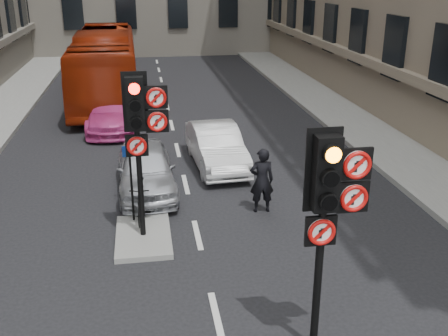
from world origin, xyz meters
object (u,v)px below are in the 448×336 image
object	(u,v)px
car_white	(216,146)
motorcyclist	(262,180)
info_sign	(131,173)
signal_near	(330,197)
signal_far	(141,121)
car_silver	(146,169)
car_pink	(114,112)
bus_red	(106,65)
motorcycle	(142,201)

from	to	relation	value
car_white	motorcyclist	distance (m)	3.39
car_white	info_sign	xyz separation A→B (m)	(-2.46, -3.59, 0.68)
signal_near	signal_far	world-z (taller)	signal_far
car_silver	car_pink	size ratio (longest dim) A/B	0.86
car_white	car_pink	bearing A→B (deg)	121.03
signal_near	info_sign	world-z (taller)	signal_near
bus_red	info_sign	bearing A→B (deg)	-85.72
signal_far	info_sign	distance (m)	1.61
car_pink	motorcycle	distance (m)	8.00
car_pink	bus_red	distance (m)	5.01
motorcycle	info_sign	bearing A→B (deg)	-120.85
info_sign	signal_near	bearing A→B (deg)	-60.71
signal_far	car_white	size ratio (longest dim) A/B	0.94
car_silver	motorcyclist	size ratio (longest dim) A/B	2.29
bus_red	motorcycle	bearing A→B (deg)	-84.73
car_pink	signal_far	bearing A→B (deg)	-81.14
signal_near	motorcyclist	xyz separation A→B (m)	(0.21, 5.01, -1.77)
motorcycle	motorcyclist	bearing A→B (deg)	5.91
car_silver	motorcyclist	xyz separation A→B (m)	(2.76, -1.71, 0.18)
signal_near	car_white	size ratio (longest dim) A/B	0.94
motorcyclist	signal_near	bearing A→B (deg)	89.72
signal_near	motorcycle	bearing A→B (deg)	118.27
motorcycle	bus_red	bearing A→B (deg)	102.18
signal_near	car_white	world-z (taller)	signal_near
car_pink	info_sign	distance (m)	8.27
info_sign	car_silver	bearing A→B (deg)	78.19
car_pink	motorcycle	bearing A→B (deg)	-80.98
motorcycle	signal_far	bearing A→B (deg)	-78.81
car_white	car_pink	distance (m)	5.61
car_white	bus_red	xyz separation A→B (m)	(-3.68, 9.51, 0.92)
signal_far	car_silver	distance (m)	3.42
car_pink	bus_red	size ratio (longest dim) A/B	0.39
info_sign	car_white	bearing A→B (deg)	53.48
signal_near	car_pink	world-z (taller)	signal_near
car_pink	car_white	bearing A→B (deg)	-52.94
signal_near	bus_red	distance (m)	18.34
car_white	car_silver	bearing A→B (deg)	-146.48
signal_near	motorcyclist	distance (m)	5.31
signal_near	car_white	distance (m)	8.57
car_silver	info_sign	size ratio (longest dim) A/B	2.03
car_silver	motorcycle	distance (m)	1.73
car_silver	bus_red	distance (m)	11.27
car_pink	info_sign	size ratio (longest dim) A/B	2.37
signal_near	motorcyclist	world-z (taller)	signal_near
car_white	car_pink	size ratio (longest dim) A/B	0.87
motorcyclist	info_sign	xyz separation A→B (m)	(-3.10, -0.27, 0.49)
car_pink	motorcyclist	size ratio (longest dim) A/B	2.67
signal_far	bus_red	bearing A→B (deg)	96.20
signal_near	car_silver	world-z (taller)	signal_near
motorcyclist	info_sign	size ratio (longest dim) A/B	0.89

